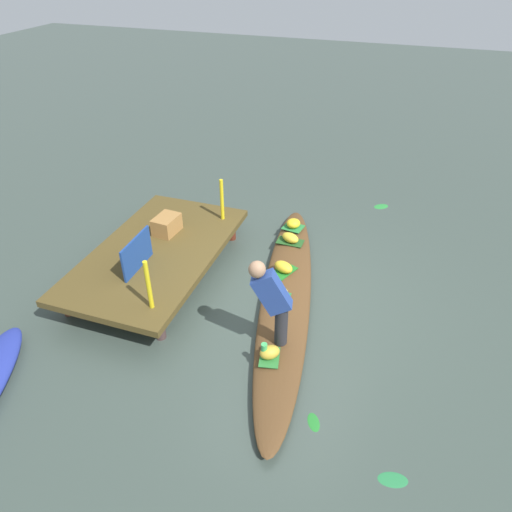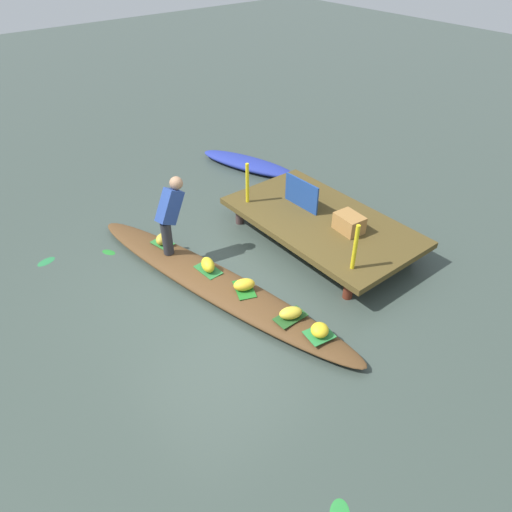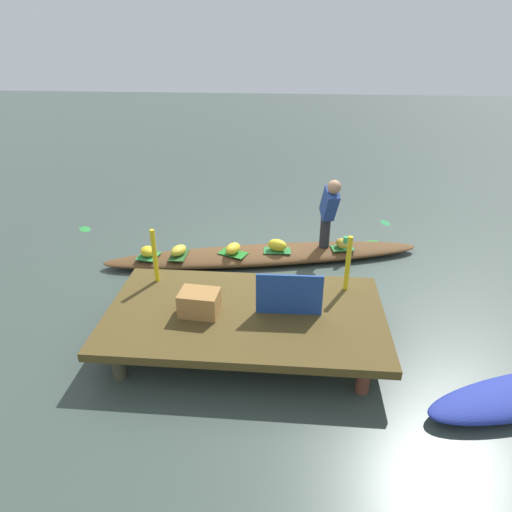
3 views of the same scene
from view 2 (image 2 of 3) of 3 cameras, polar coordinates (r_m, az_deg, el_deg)
name	(u,v)px [view 2 (image 2 of 3)]	position (r m, az deg, el deg)	size (l,w,h in m)	color
canal_water	(215,288)	(7.07, -4.97, -3.81)	(40.00, 40.00, 0.00)	#3A4840
dock_platform	(321,222)	(7.90, 7.83, 4.09)	(3.20, 1.80, 0.43)	#50401D
vendor_boat	(214,283)	(7.01, -5.01, -3.21)	(5.03, 0.69, 0.19)	#55381E
moored_boat	(248,164)	(10.35, -0.99, 11.03)	(2.27, 0.56, 0.21)	#253498
leaf_mat_0	(208,270)	(7.09, -5.75, -1.66)	(0.42, 0.24, 0.01)	#277133
banana_bunch_0	(208,265)	(7.03, -5.80, -1.05)	(0.30, 0.18, 0.19)	gold
leaf_mat_1	(244,289)	(6.72, -1.42, -3.98)	(0.43, 0.25, 0.01)	#207123
banana_bunch_1	(244,285)	(6.67, -1.43, -3.45)	(0.31, 0.19, 0.16)	yellow
leaf_mat_2	(163,243)	(7.76, -11.14, 1.53)	(0.35, 0.23, 0.01)	#2C7834
banana_bunch_2	(162,239)	(7.71, -11.21, 2.01)	(0.25, 0.18, 0.16)	gold
leaf_mat_3	(319,334)	(6.12, 7.59, -9.30)	(0.33, 0.29, 0.01)	#2A7D3B
banana_bunch_3	(320,330)	(6.07, 7.65, -8.79)	(0.24, 0.23, 0.16)	yellow
leaf_mat_4	(290,317)	(6.31, 4.15, -7.32)	(0.43, 0.24, 0.01)	#235121
banana_bunch_4	(291,313)	(6.26, 4.18, -6.82)	(0.31, 0.18, 0.15)	gold
vendor_person	(170,212)	(7.22, -10.28, 5.19)	(0.28, 0.53, 1.19)	#28282D
water_bottle	(164,235)	(7.74, -10.96, 2.45)	(0.08, 0.08, 0.23)	#40B75C
market_banner	(301,194)	(8.04, 5.47, 7.45)	(0.75, 0.03, 0.50)	navy
railing_post_west	(247,183)	(8.10, -1.05, 8.74)	(0.06, 0.06, 0.72)	yellow
railing_post_east	(355,247)	(6.65, 11.81, 1.02)	(0.06, 0.06, 0.72)	yellow
produce_crate	(349,223)	(7.57, 11.11, 3.91)	(0.44, 0.32, 0.28)	#A2713B
drifting_plant_1	(46,261)	(8.24, -23.86, -0.61)	(0.30, 0.17, 0.01)	#267941
drifting_plant_2	(109,252)	(8.10, -17.24, 0.44)	(0.25, 0.13, 0.01)	#247C2B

